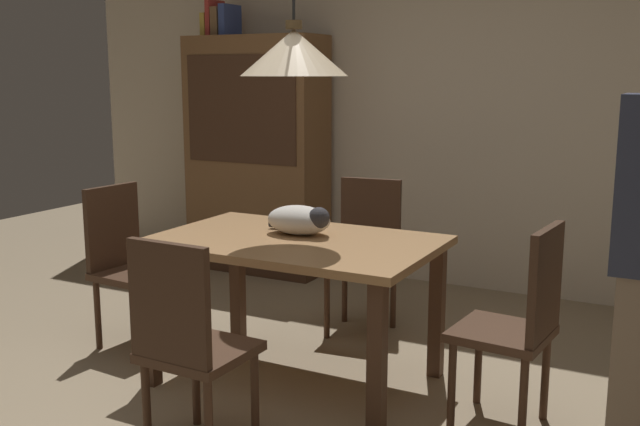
# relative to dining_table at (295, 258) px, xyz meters

# --- Properties ---
(ground) EXTENTS (10.00, 10.00, 0.00)m
(ground) POSITION_rel_dining_table_xyz_m (0.06, -0.53, -0.65)
(ground) COLOR #998466
(back_wall) EXTENTS (6.40, 0.10, 2.90)m
(back_wall) POSITION_rel_dining_table_xyz_m (0.06, 2.12, 0.80)
(back_wall) COLOR beige
(back_wall) RESTS_ON ground
(dining_table) EXTENTS (1.40, 0.90, 0.75)m
(dining_table) POSITION_rel_dining_table_xyz_m (0.00, 0.00, 0.00)
(dining_table) COLOR #A87A4C
(dining_table) RESTS_ON ground
(chair_far_back) EXTENTS (0.44, 0.44, 0.93)m
(chair_far_back) POSITION_rel_dining_table_xyz_m (-0.01, 0.88, -0.14)
(chair_far_back) COLOR #472D1E
(chair_far_back) RESTS_ON ground
(chair_near_front) EXTENTS (0.41, 0.41, 0.93)m
(chair_near_front) POSITION_rel_dining_table_xyz_m (-0.00, -0.88, -0.14)
(chair_near_front) COLOR #472D1E
(chair_near_front) RESTS_ON ground
(chair_left_side) EXTENTS (0.43, 0.43, 0.93)m
(chair_left_side) POSITION_rel_dining_table_xyz_m (-1.13, 0.01, -0.14)
(chair_left_side) COLOR #472D1E
(chair_left_side) RESTS_ON ground
(chair_right_side) EXTENTS (0.43, 0.43, 0.93)m
(chair_right_side) POSITION_rel_dining_table_xyz_m (1.13, -0.01, -0.14)
(chair_right_side) COLOR #472D1E
(chair_right_side) RESTS_ON ground
(cat_sleeping) EXTENTS (0.39, 0.24, 0.16)m
(cat_sleeping) POSITION_rel_dining_table_xyz_m (-0.02, 0.09, 0.18)
(cat_sleeping) COLOR silver
(cat_sleeping) RESTS_ON dining_table
(pendant_lamp) EXTENTS (0.52, 0.52, 1.30)m
(pendant_lamp) POSITION_rel_dining_table_xyz_m (0.00, 0.00, 1.01)
(pendant_lamp) COLOR beige
(hutch_bookcase) EXTENTS (1.12, 0.45, 1.85)m
(hutch_bookcase) POSITION_rel_dining_table_xyz_m (-1.37, 1.79, 0.24)
(hutch_bookcase) COLOR brown
(hutch_bookcase) RESTS_ON ground
(book_yellow_short) EXTENTS (0.04, 0.20, 0.18)m
(book_yellow_short) POSITION_rel_dining_table_xyz_m (-1.79, 1.79, 1.29)
(book_yellow_short) COLOR gold
(book_yellow_short) RESTS_ON hutch_bookcase
(book_red_tall) EXTENTS (0.04, 0.22, 0.28)m
(book_red_tall) POSITION_rel_dining_table_xyz_m (-1.74, 1.79, 1.34)
(book_red_tall) COLOR #B73833
(book_red_tall) RESTS_ON hutch_bookcase
(book_brown_thick) EXTENTS (0.06, 0.24, 0.22)m
(book_brown_thick) POSITION_rel_dining_table_xyz_m (-1.67, 1.79, 1.31)
(book_brown_thick) COLOR brown
(book_brown_thick) RESTS_ON hutch_bookcase
(book_blue_wide) EXTENTS (0.06, 0.24, 0.24)m
(book_blue_wide) POSITION_rel_dining_table_xyz_m (-1.59, 1.79, 1.32)
(book_blue_wide) COLOR #384C93
(book_blue_wide) RESTS_ON hutch_bookcase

